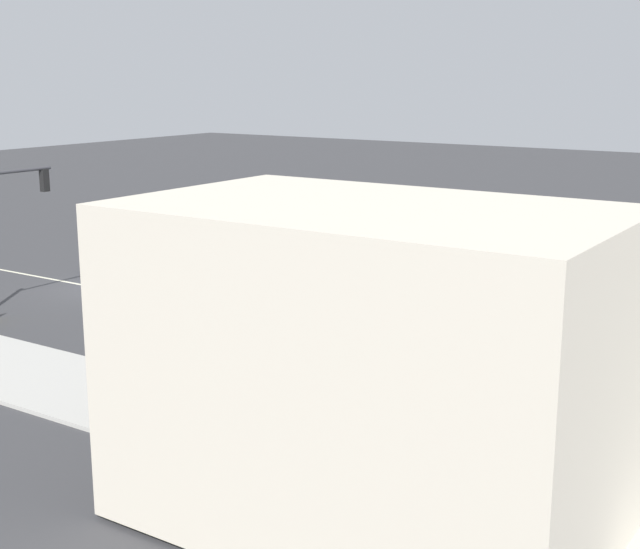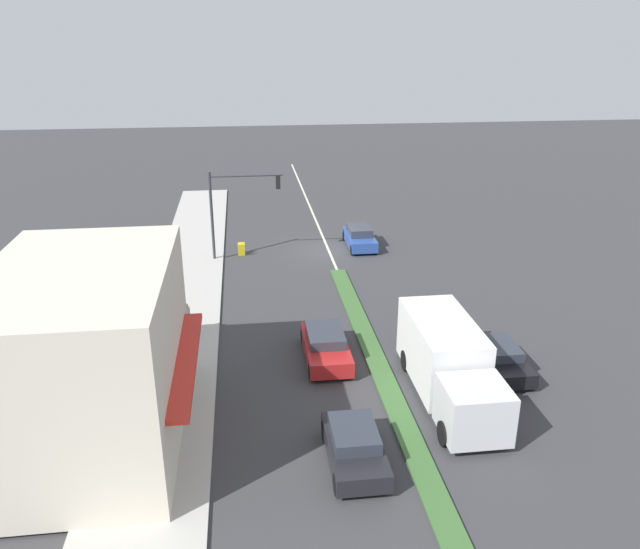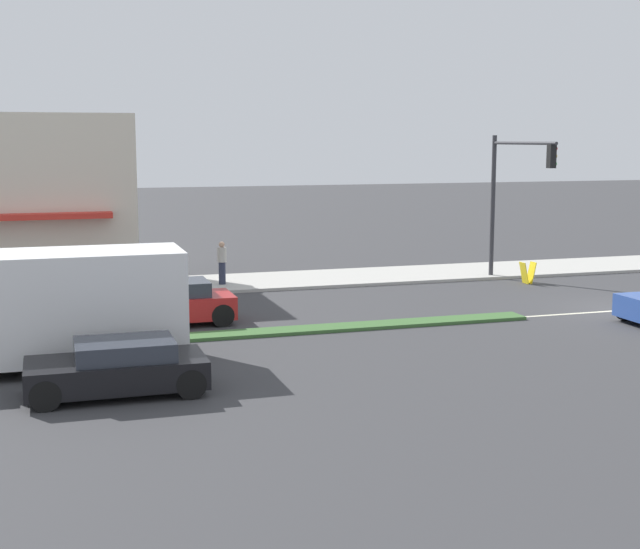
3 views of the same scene
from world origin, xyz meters
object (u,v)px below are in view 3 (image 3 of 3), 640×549
at_px(traffic_signal_main, 511,183).
at_px(hatchback_red, 164,304).
at_px(pedestrian, 222,262).
at_px(suv_black, 118,368).
at_px(delivery_truck, 40,310).
at_px(warning_aframe_sign, 528,273).

relative_size(traffic_signal_main, hatchback_red, 1.32).
relative_size(pedestrian, hatchback_red, 0.38).
bearing_deg(pedestrian, traffic_signal_main, -102.10).
bearing_deg(suv_black, delivery_truck, 29.98).
bearing_deg(pedestrian, warning_aframe_sign, -102.92).
distance_m(warning_aframe_sign, suv_black, 19.69).
xyz_separation_m(pedestrian, hatchback_red, (-6.25, 3.00, -0.33)).
bearing_deg(hatchback_red, suv_black, 164.98).
bearing_deg(warning_aframe_sign, delivery_truck, 113.92).
xyz_separation_m(traffic_signal_main, warning_aframe_sign, (-0.31, -0.66, -3.47)).
bearing_deg(traffic_signal_main, pedestrian, 77.90).
distance_m(pedestrian, suv_black, 14.34).
relative_size(pedestrian, delivery_truck, 0.22).
relative_size(pedestrian, suv_black, 0.42).
bearing_deg(hatchback_red, delivery_truck, 141.13).
xyz_separation_m(traffic_signal_main, hatchback_red, (-3.92, 13.86, -3.25)).
bearing_deg(delivery_truck, warning_aframe_sign, -66.08).
distance_m(delivery_truck, suv_black, 3.35).
relative_size(warning_aframe_sign, suv_black, 0.22).
height_order(hatchback_red, suv_black, hatchback_red).
height_order(warning_aframe_sign, hatchback_red, hatchback_red).
xyz_separation_m(traffic_signal_main, suv_black, (-11.12, 15.80, -3.30)).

